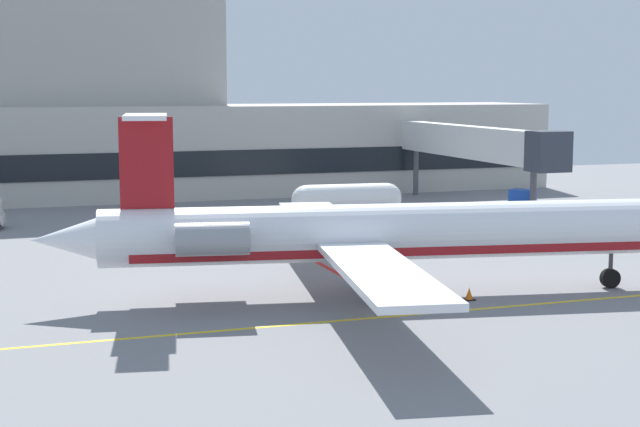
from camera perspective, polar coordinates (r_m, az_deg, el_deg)
name	(u,v)px	position (r m, az deg, el deg)	size (l,w,h in m)	color
ground	(372,314)	(40.08, 3.07, -5.95)	(120.00, 120.00, 0.11)	slate
terminal_building	(105,112)	(82.57, -12.61, 5.89)	(71.15, 11.28, 19.58)	#B7B2A8
jet_bridge_west	(477,144)	(72.61, 9.25, 4.10)	(2.40, 22.92, 6.37)	silver
regional_jet	(387,233)	(42.79, 3.99, -1.14)	(31.24, 26.40, 8.11)	white
pushback_tractor	(519,209)	(66.46, 11.69, 0.28)	(3.60, 3.40, 2.29)	#1E4CB2
fuel_tank	(347,199)	(67.72, 1.61, 0.86)	(7.97, 2.55, 2.43)	white
safety_cone_bravo	(416,305)	(40.43, 5.72, -5.42)	(0.47, 0.47, 0.55)	orange
safety_cone_charlie	(469,294)	(42.78, 8.81, -4.75)	(0.47, 0.47, 0.55)	orange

